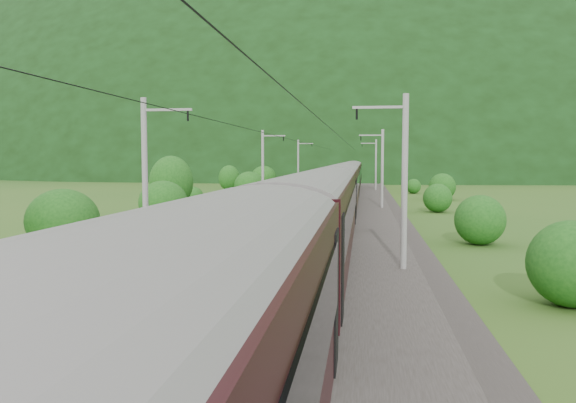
# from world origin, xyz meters

# --- Properties ---
(ground) EXTENTS (600.00, 600.00, 0.00)m
(ground) POSITION_xyz_m (0.00, 0.00, 0.00)
(ground) COLOR #255019
(ground) RESTS_ON ground
(railbed) EXTENTS (14.00, 220.00, 0.30)m
(railbed) POSITION_xyz_m (0.00, 10.00, 0.15)
(railbed) COLOR #38332D
(railbed) RESTS_ON ground
(track_left) EXTENTS (2.40, 220.00, 0.27)m
(track_left) POSITION_xyz_m (-2.40, 10.00, 0.37)
(track_left) COLOR brown
(track_left) RESTS_ON railbed
(track_right) EXTENTS (2.40, 220.00, 0.27)m
(track_right) POSITION_xyz_m (2.40, 10.00, 0.37)
(track_right) COLOR brown
(track_right) RESTS_ON railbed
(catenary_left) EXTENTS (2.54, 192.28, 8.00)m
(catenary_left) POSITION_xyz_m (-6.12, 32.00, 4.50)
(catenary_left) COLOR gray
(catenary_left) RESTS_ON railbed
(catenary_right) EXTENTS (2.54, 192.28, 8.00)m
(catenary_right) POSITION_xyz_m (6.12, 32.00, 4.50)
(catenary_right) COLOR gray
(catenary_right) RESTS_ON railbed
(overhead_wires) EXTENTS (4.83, 198.00, 0.03)m
(overhead_wires) POSITION_xyz_m (0.00, 10.00, 7.10)
(overhead_wires) COLOR black
(overhead_wires) RESTS_ON ground
(mountain_main) EXTENTS (504.00, 360.00, 244.00)m
(mountain_main) POSITION_xyz_m (0.00, 260.00, 0.00)
(mountain_main) COLOR black
(mountain_main) RESTS_ON ground
(mountain_ridge) EXTENTS (336.00, 280.00, 132.00)m
(mountain_ridge) POSITION_xyz_m (-120.00, 300.00, 0.00)
(mountain_ridge) COLOR black
(mountain_ridge) RESTS_ON ground
(train) EXTENTS (3.02, 144.70, 5.25)m
(train) POSITION_xyz_m (2.40, 31.58, 3.57)
(train) COLOR black
(train) RESTS_ON ground
(hazard_post_near) EXTENTS (0.17, 0.17, 1.55)m
(hazard_post_near) POSITION_xyz_m (-0.47, 26.00, 1.08)
(hazard_post_near) COLOR red
(hazard_post_near) RESTS_ON railbed
(hazard_post_far) EXTENTS (0.14, 0.14, 1.35)m
(hazard_post_far) POSITION_xyz_m (0.40, 63.54, 0.97)
(hazard_post_far) COLOR red
(hazard_post_far) RESTS_ON railbed
(signal) EXTENTS (0.26, 0.26, 2.32)m
(signal) POSITION_xyz_m (-4.82, 31.01, 1.66)
(signal) COLOR black
(signal) RESTS_ON railbed
(vegetation_left) EXTENTS (9.27, 147.69, 6.30)m
(vegetation_left) POSITION_xyz_m (-13.31, 27.92, 2.21)
(vegetation_left) COLOR #164913
(vegetation_left) RESTS_ON ground
(vegetation_right) EXTENTS (6.98, 104.75, 3.08)m
(vegetation_right) POSITION_xyz_m (12.45, 11.99, 1.37)
(vegetation_right) COLOR #164913
(vegetation_right) RESTS_ON ground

